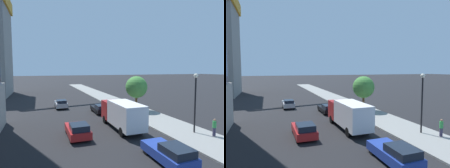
% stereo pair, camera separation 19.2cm
% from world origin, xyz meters
% --- Properties ---
extents(sidewalk, '(4.96, 120.00, 0.15)m').
position_xyz_m(sidewalk, '(8.17, 20.00, 0.07)').
color(sidewalk, gray).
rests_on(sidewalk, ground).
extents(street_lamp, '(0.44, 0.44, 6.00)m').
position_xyz_m(street_lamp, '(8.76, 13.53, 4.06)').
color(street_lamp, black).
rests_on(street_lamp, sidewalk).
extents(street_tree, '(3.40, 3.40, 5.34)m').
position_xyz_m(street_tree, '(8.24, 25.19, 3.77)').
color(street_tree, brown).
rests_on(street_tree, sidewalk).
extents(car_black, '(1.78, 4.30, 1.36)m').
position_xyz_m(car_black, '(2.50, 25.88, 0.69)').
color(car_black, black).
rests_on(car_black, ground).
extents(car_blue, '(1.93, 4.39, 1.46)m').
position_xyz_m(car_blue, '(2.50, 9.29, 0.72)').
color(car_blue, '#233D9E').
rests_on(car_blue, ground).
extents(car_silver, '(1.81, 4.14, 1.46)m').
position_xyz_m(car_silver, '(-2.56, 31.74, 0.75)').
color(car_silver, '#B7B7BC').
rests_on(car_silver, ground).
extents(car_red, '(1.93, 4.27, 1.49)m').
position_xyz_m(car_red, '(-2.56, 16.72, 0.72)').
color(car_red, red).
rests_on(car_red, ground).
extents(box_truck, '(2.34, 7.54, 3.07)m').
position_xyz_m(box_truck, '(2.50, 17.60, 1.74)').
color(box_truck, '#B21E1E').
rests_on(box_truck, ground).
extents(pedestrian_green_shirt, '(0.34, 0.34, 1.69)m').
position_xyz_m(pedestrian_green_shirt, '(9.71, 11.97, 1.01)').
color(pedestrian_green_shirt, '#38334C').
rests_on(pedestrian_green_shirt, sidewalk).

